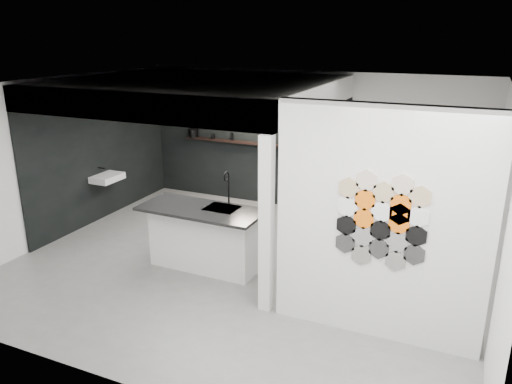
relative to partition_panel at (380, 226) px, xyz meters
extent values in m
cube|color=slate|center=(-2.23, 1.00, -1.40)|extent=(7.00, 6.00, 0.01)
cube|color=silver|center=(0.00, 0.00, 0.00)|extent=(2.45, 0.15, 2.80)
cube|color=black|center=(-3.52, 3.97, -0.22)|extent=(4.40, 0.04, 2.35)
cube|color=black|center=(-5.70, 2.00, -0.22)|extent=(0.04, 4.00, 2.35)
cube|color=silver|center=(-3.52, 2.00, 1.15)|extent=(4.40, 4.00, 0.40)
cube|color=silver|center=(-1.41, 0.00, -0.22)|extent=(0.16, 0.16, 2.35)
cube|color=silver|center=(-3.52, 0.08, 1.15)|extent=(4.40, 0.16, 0.40)
cube|color=silver|center=(-5.46, 1.80, -0.55)|extent=(0.40, 0.60, 0.12)
cube|color=black|center=(-3.43, 3.87, -0.10)|extent=(3.00, 0.15, 0.04)
cube|color=silver|center=(-2.74, 0.76, -0.92)|extent=(1.68, 0.64, 0.96)
cube|color=black|center=(-2.75, 0.67, -0.42)|extent=(1.91, 0.87, 0.04)
cube|color=black|center=(-2.46, 0.81, -0.41)|extent=(0.51, 0.43, 0.02)
cylinder|color=black|center=(-2.46, 1.03, -0.18)|extent=(0.03, 0.03, 0.45)
torus|color=black|center=(-2.46, 0.96, 0.05)|extent=(0.02, 0.16, 0.16)
cylinder|color=black|center=(-4.76, 3.87, 0.01)|extent=(0.24, 0.24, 0.18)
ellipsoid|color=black|center=(-2.64, 3.87, -0.01)|extent=(0.18, 0.18, 0.15)
cylinder|color=gray|center=(-2.08, 3.87, -0.03)|extent=(0.18, 0.18, 0.10)
cylinder|color=gray|center=(-2.08, 3.87, -0.01)|extent=(0.12, 0.12, 0.13)
cylinder|color=black|center=(-3.82, 3.87, 0.00)|extent=(0.07, 0.07, 0.16)
cylinder|color=black|center=(-4.27, 3.87, -0.04)|extent=(0.08, 0.08, 0.09)
cylinder|color=#2D2D2D|center=(-0.37, -0.09, -0.24)|extent=(0.26, 0.02, 0.26)
cylinder|color=black|center=(-0.37, -0.09, -0.01)|extent=(0.26, 0.02, 0.26)
cylinder|color=white|center=(-0.37, -0.09, 0.21)|extent=(0.26, 0.02, 0.26)
cylinder|color=tan|center=(-0.37, -0.09, 0.44)|extent=(0.26, 0.02, 0.26)
cylinder|color=#66635E|center=(-0.17, -0.09, -0.35)|extent=(0.26, 0.02, 0.26)
cylinder|color=silver|center=(-0.17, -0.09, -0.13)|extent=(0.26, 0.02, 0.26)
cylinder|color=orange|center=(-0.17, -0.09, 0.10)|extent=(0.26, 0.02, 0.26)
cylinder|color=orange|center=(-0.17, -0.09, 0.33)|extent=(0.26, 0.02, 0.26)
cylinder|color=beige|center=(-0.17, -0.09, 0.55)|extent=(0.26, 0.02, 0.26)
cylinder|color=#2D2D2D|center=(0.02, -0.09, -0.24)|extent=(0.26, 0.02, 0.26)
cylinder|color=black|center=(0.02, -0.09, -0.01)|extent=(0.26, 0.02, 0.26)
cylinder|color=white|center=(0.02, -0.09, 0.21)|extent=(0.26, 0.02, 0.26)
cylinder|color=tan|center=(0.02, -0.09, 0.44)|extent=(0.26, 0.02, 0.26)
cylinder|color=#66635E|center=(0.22, -0.09, -0.35)|extent=(0.26, 0.02, 0.26)
cylinder|color=silver|center=(0.22, -0.09, -0.13)|extent=(0.26, 0.02, 0.26)
cylinder|color=orange|center=(0.22, -0.09, 0.10)|extent=(0.26, 0.02, 0.26)
cylinder|color=orange|center=(0.22, -0.09, 0.33)|extent=(0.26, 0.02, 0.26)
cylinder|color=beige|center=(0.22, -0.09, 0.55)|extent=(0.26, 0.02, 0.26)
cylinder|color=#2D2D2D|center=(0.42, -0.09, -0.24)|extent=(0.26, 0.02, 0.26)
cylinder|color=black|center=(0.42, -0.09, -0.01)|extent=(0.26, 0.02, 0.26)
cylinder|color=white|center=(0.42, -0.09, 0.21)|extent=(0.26, 0.02, 0.26)
cylinder|color=tan|center=(0.42, -0.09, 0.44)|extent=(0.26, 0.02, 0.26)
cylinder|color=orange|center=(0.22, -0.09, 0.21)|extent=(0.26, 0.02, 0.26)
camera|label=1|loc=(0.86, -5.42, 2.13)|focal=35.00mm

